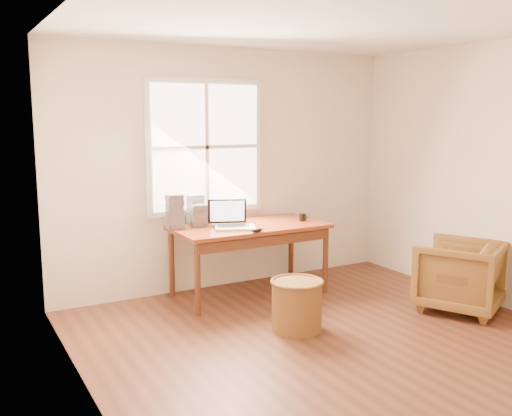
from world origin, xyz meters
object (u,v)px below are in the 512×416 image
Objects in this scene: cd_stack_a at (195,209)px; coffee_mug at (303,217)px; wicker_stool at (297,306)px; laptop at (235,214)px; desk at (249,227)px; armchair at (459,276)px.

coffee_mug is at bearing -21.31° from cd_stack_a.
cd_stack_a is at bearing 103.35° from wicker_stool.
cd_stack_a is (-0.34, 1.44, 0.68)m from wicker_stool.
laptop is 1.40× the size of cd_stack_a.
coffee_mug is 1.16m from cd_stack_a.
desk is 19.85× the size of coffee_mug.
wicker_stool is 1.63m from cd_stack_a.
desk is 0.29m from laptop.
armchair is at bearing -14.30° from laptop.
coffee_mug is 0.26× the size of cd_stack_a.
coffee_mug reaches higher than wicker_stool.
laptop is at bearing -156.47° from desk.
coffee_mug reaches higher than armchair.
laptop is (-0.22, -0.09, 0.17)m from desk.
wicker_stool is at bearing -148.83° from coffee_mug.
armchair is at bearing -78.24° from coffee_mug.
wicker_stool is at bearing -96.27° from desk.
cd_stack_a is at bearing 142.16° from laptop.
laptop is 0.84m from coffee_mug.
desk is at bearing 149.35° from coffee_mug.
cd_stack_a is (-0.25, 0.43, -0.00)m from laptop.
cd_stack_a is (-2.01, 1.76, 0.56)m from armchair.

